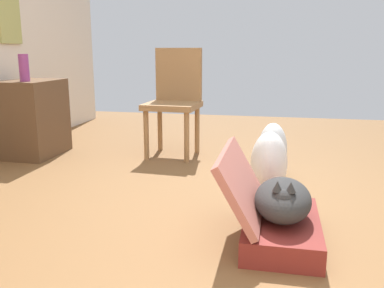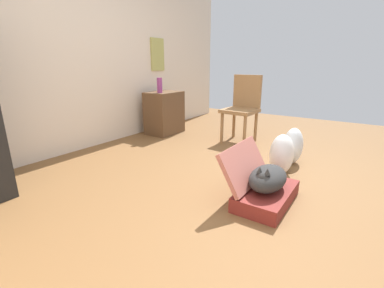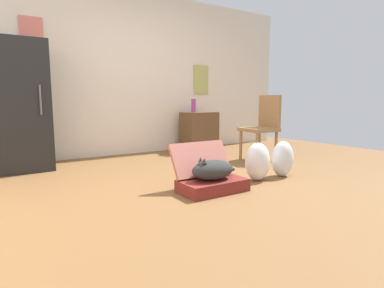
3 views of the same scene
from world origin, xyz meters
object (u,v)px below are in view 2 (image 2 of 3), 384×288
object	(u,v)px
suitcase_base	(266,196)
plastic_bag_clear	(293,146)
side_table	(164,113)
cat	(268,178)
vase_tall	(160,85)
plastic_bag_white	(282,154)
chair	(242,106)

from	to	relation	value
suitcase_base	plastic_bag_clear	size ratio (longest dim) A/B	1.56
side_table	plastic_bag_clear	bearing A→B (deg)	-97.12
cat	plastic_bag_clear	bearing A→B (deg)	3.80
cat	plastic_bag_clear	size ratio (longest dim) A/B	1.26
side_table	vase_tall	size ratio (longest dim) A/B	2.97
plastic_bag_clear	vase_tall	world-z (taller)	vase_tall
cat	side_table	distance (m)	2.55
side_table	suitcase_base	bearing A→B (deg)	-121.19
suitcase_base	plastic_bag_white	world-z (taller)	plastic_bag_white
plastic_bag_white	plastic_bag_clear	world-z (taller)	plastic_bag_white
plastic_bag_clear	chair	xyz separation A→B (m)	(0.55, 0.88, 0.31)
suitcase_base	plastic_bag_white	xyz separation A→B (m)	(0.67, 0.09, 0.15)
cat	plastic_bag_clear	xyz separation A→B (m)	(1.06, 0.07, -0.01)
suitcase_base	chair	bearing A→B (deg)	30.54
cat	chair	xyz separation A→B (m)	(1.61, 0.95, 0.30)
chair	plastic_bag_clear	bearing A→B (deg)	-29.17
side_table	vase_tall	bearing A→B (deg)	-163.16
cat	side_table	world-z (taller)	side_table
side_table	chair	bearing A→B (deg)	-76.58
suitcase_base	side_table	size ratio (longest dim) A/B	0.96
cat	plastic_bag_white	bearing A→B (deg)	7.17
suitcase_base	vase_tall	world-z (taller)	vase_tall
plastic_bag_clear	vase_tall	distance (m)	2.14
plastic_bag_white	cat	bearing A→B (deg)	-172.83
cat	chair	size ratio (longest dim) A/B	0.55
suitcase_base	vase_tall	bearing A→B (deg)	61.16
plastic_bag_white	suitcase_base	bearing A→B (deg)	-172.73
cat	plastic_bag_white	world-z (taller)	plastic_bag_white
vase_tall	chair	distance (m)	1.29
cat	vase_tall	bearing A→B (deg)	61.04
plastic_bag_white	chair	xyz separation A→B (m)	(0.94, 0.86, 0.30)
plastic_bag_clear	plastic_bag_white	bearing A→B (deg)	177.74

